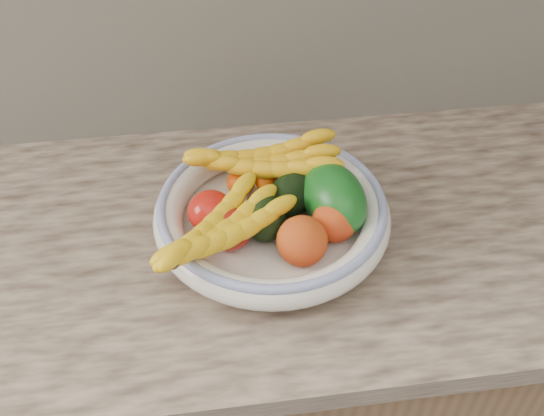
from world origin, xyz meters
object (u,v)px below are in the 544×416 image
Objects in this scene: banana_bunch_front at (220,233)px; green_mango at (334,198)px; fruit_bowl at (272,213)px; banana_bunch_back at (262,165)px.

green_mango is at bearing -24.00° from banana_bunch_front.
banana_bunch_front reaches higher than fruit_bowl.
fruit_bowl is at bearing -4.23° from banana_bunch_front.
fruit_bowl is 1.44× the size of banana_bunch_front.
green_mango is 0.54× the size of banana_bunch_front.
banana_bunch_back is at bearing 125.83° from green_mango.
banana_bunch_back is (-0.01, 0.08, 0.04)m from fruit_bowl.
green_mango is at bearing -36.94° from banana_bunch_back.
banana_bunch_back reaches higher than banana_bunch_front.
fruit_bowl is 2.68× the size of green_mango.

